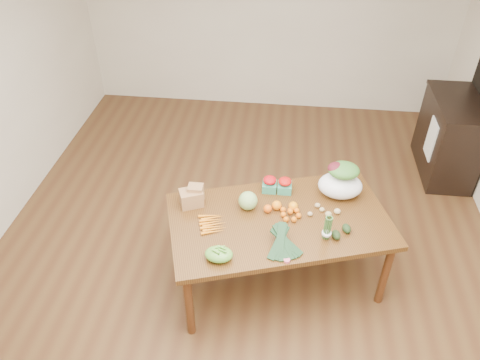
# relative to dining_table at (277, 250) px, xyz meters

# --- Properties ---
(floor) EXTENTS (6.00, 6.00, 0.00)m
(floor) POSITION_rel_dining_table_xyz_m (-0.33, 0.33, -0.38)
(floor) COLOR brown
(floor) RESTS_ON ground
(room_walls) EXTENTS (5.02, 6.02, 2.70)m
(room_walls) POSITION_rel_dining_table_xyz_m (-0.33, 0.33, 0.97)
(room_walls) COLOR silver
(room_walls) RESTS_ON floor
(dining_table) EXTENTS (2.05, 1.52, 0.75)m
(dining_table) POSITION_rel_dining_table_xyz_m (0.00, 0.00, 0.00)
(dining_table) COLOR #553413
(dining_table) RESTS_ON floor
(cabinet) EXTENTS (0.52, 1.02, 0.94)m
(cabinet) POSITION_rel_dining_table_xyz_m (1.89, 1.92, 0.10)
(cabinet) COLOR black
(cabinet) RESTS_ON floor
(dish_towel) EXTENTS (0.02, 0.28, 0.45)m
(dish_towel) POSITION_rel_dining_table_xyz_m (1.63, 1.73, 0.18)
(dish_towel) COLOR white
(dish_towel) RESTS_ON cabinet
(paper_bag) EXTENTS (0.31, 0.28, 0.18)m
(paper_bag) POSITION_rel_dining_table_xyz_m (-0.77, 0.09, 0.47)
(paper_bag) COLOR #A07A47
(paper_bag) RESTS_ON dining_table
(cabbage) EXTENTS (0.16, 0.16, 0.16)m
(cabbage) POSITION_rel_dining_table_xyz_m (-0.28, 0.11, 0.46)
(cabbage) COLOR #9CB86A
(cabbage) RESTS_ON dining_table
(strawberry_basket_a) EXTENTS (0.16, 0.16, 0.11)m
(strawberry_basket_a) POSITION_rel_dining_table_xyz_m (-0.11, 0.37, 0.43)
(strawberry_basket_a) COLOR red
(strawberry_basket_a) RESTS_ON dining_table
(strawberry_basket_b) EXTENTS (0.16, 0.16, 0.11)m
(strawberry_basket_b) POSITION_rel_dining_table_xyz_m (0.02, 0.37, 0.43)
(strawberry_basket_b) COLOR red
(strawberry_basket_b) RESTS_ON dining_table
(orange_a) EXTENTS (0.07, 0.07, 0.07)m
(orange_a) POSITION_rel_dining_table_xyz_m (-0.11, 0.07, 0.41)
(orange_a) COLOR #FD5E0F
(orange_a) RESTS_ON dining_table
(orange_b) EXTENTS (0.08, 0.08, 0.08)m
(orange_b) POSITION_rel_dining_table_xyz_m (-0.03, 0.12, 0.42)
(orange_b) COLOR #DF5D0D
(orange_b) RESTS_ON dining_table
(orange_c) EXTENTS (0.08, 0.08, 0.08)m
(orange_c) POSITION_rel_dining_table_xyz_m (0.11, 0.13, 0.41)
(orange_c) COLOR orange
(orange_c) RESTS_ON dining_table
(mandarin_cluster) EXTENTS (0.23, 0.23, 0.08)m
(mandarin_cluster) POSITION_rel_dining_table_xyz_m (0.09, 0.04, 0.41)
(mandarin_cluster) COLOR orange
(mandarin_cluster) RESTS_ON dining_table
(carrots) EXTENTS (0.28, 0.30, 0.03)m
(carrots) POSITION_rel_dining_table_xyz_m (-0.55, -0.14, 0.39)
(carrots) COLOR orange
(carrots) RESTS_ON dining_table
(snap_pea_bag) EXTENTS (0.22, 0.16, 0.10)m
(snap_pea_bag) POSITION_rel_dining_table_xyz_m (-0.44, -0.50, 0.42)
(snap_pea_bag) COLOR #5FA136
(snap_pea_bag) RESTS_ON dining_table
(kale_bunch) EXTENTS (0.43, 0.48, 0.16)m
(kale_bunch) POSITION_rel_dining_table_xyz_m (0.05, -0.37, 0.45)
(kale_bunch) COLOR black
(kale_bunch) RESTS_ON dining_table
(asparagus_bundle) EXTENTS (0.11, 0.14, 0.26)m
(asparagus_bundle) POSITION_rel_dining_table_xyz_m (0.38, -0.19, 0.50)
(asparagus_bundle) COLOR #45813B
(asparagus_bundle) RESTS_ON dining_table
(potato_a) EXTENTS (0.05, 0.04, 0.04)m
(potato_a) POSITION_rel_dining_table_xyz_m (0.25, 0.07, 0.39)
(potato_a) COLOR tan
(potato_a) RESTS_ON dining_table
(potato_b) EXTENTS (0.06, 0.05, 0.05)m
(potato_b) POSITION_rel_dining_table_xyz_m (0.41, 0.08, 0.40)
(potato_b) COLOR tan
(potato_b) RESTS_ON dining_table
(potato_c) EXTENTS (0.04, 0.04, 0.04)m
(potato_c) POSITION_rel_dining_table_xyz_m (0.35, 0.14, 0.39)
(potato_c) COLOR tan
(potato_c) RESTS_ON dining_table
(potato_d) EXTENTS (0.05, 0.04, 0.04)m
(potato_d) POSITION_rel_dining_table_xyz_m (0.32, 0.18, 0.40)
(potato_d) COLOR tan
(potato_d) RESTS_ON dining_table
(potato_e) EXTENTS (0.06, 0.05, 0.05)m
(potato_e) POSITION_rel_dining_table_xyz_m (0.48, 0.12, 0.40)
(potato_e) COLOR #D8B77C
(potato_e) RESTS_ON dining_table
(avocado_a) EXTENTS (0.09, 0.11, 0.07)m
(avocado_a) POSITION_rel_dining_table_xyz_m (0.46, -0.17, 0.41)
(avocado_a) COLOR black
(avocado_a) RESTS_ON dining_table
(avocado_b) EXTENTS (0.09, 0.11, 0.07)m
(avocado_b) POSITION_rel_dining_table_xyz_m (0.55, -0.09, 0.41)
(avocado_b) COLOR black
(avocado_b) RESTS_ON dining_table
(salad_bag) EXTENTS (0.46, 0.40, 0.30)m
(salad_bag) POSITION_rel_dining_table_xyz_m (0.51, 0.37, 0.53)
(salad_bag) COLOR white
(salad_bag) RESTS_ON dining_table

